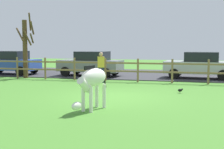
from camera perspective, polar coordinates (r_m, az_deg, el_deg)
ground_plane at (r=12.50m, az=0.41°, el=-4.01°), size 60.00×60.00×0.00m
parking_asphalt at (r=21.56m, az=6.51°, el=0.03°), size 28.00×7.40×0.05m
paddock_fence at (r=17.44m, az=1.71°, el=1.10°), size 20.38×0.11×1.29m
bare_tree at (r=19.98m, az=-15.31°, el=4.91°), size 1.15×1.14×3.94m
zebra at (r=9.87m, az=-3.55°, el=-1.14°), size 0.76×1.91×1.41m
crow_on_grass at (r=13.69m, az=12.21°, el=-2.77°), size 0.21×0.10×0.20m
parked_car_grey at (r=20.15m, az=-3.84°, el=2.00°), size 4.12×2.12×1.56m
parked_car_silver at (r=19.35m, az=15.54°, el=1.67°), size 4.12×2.14×1.56m
parked_car_blue at (r=22.45m, az=-17.93°, el=2.11°), size 4.04×1.96×1.56m
visitor_right_of_tree at (r=16.99m, az=-2.00°, el=1.58°), size 0.40×0.31×1.64m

